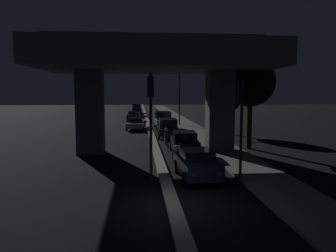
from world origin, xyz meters
TOP-DOWN VIEW (x-y plane):
  - ground_plane at (0.00, 0.00)m, footprint 200.00×200.00m
  - median_divider at (0.00, 35.00)m, footprint 0.54×126.00m
  - sidewalk_right at (4.99, 28.00)m, footprint 2.77×126.00m
  - elevated_overpass at (0.00, 11.25)m, footprint 15.67×9.94m
  - traffic_light_left_of_median at (-0.67, 3.40)m, footprint 0.30×0.49m
  - traffic_light_right_of_median at (3.70, 3.41)m, footprint 0.30×0.49m
  - street_lamp at (3.69, 30.18)m, footprint 2.35×0.32m
  - car_dark_blue_lead at (1.61, 3.85)m, footprint 2.00×4.27m
  - car_black_second at (1.90, 10.32)m, footprint 2.01×4.62m
  - car_dark_green_third at (1.54, 19.17)m, footprint 2.10×4.01m
  - car_silver_fourth at (1.66, 26.94)m, footprint 2.11×4.35m
  - car_silver_lead_oncoming at (-1.63, 26.01)m, footprint 2.18×4.59m
  - car_dark_blue_second_oncoming at (-1.98, 36.33)m, footprint 2.05×4.72m
  - car_black_third_oncoming at (-1.57, 45.30)m, footprint 2.03×4.11m
  - car_silver_fourth_oncoming at (-1.69, 53.66)m, footprint 1.97×4.00m
  - motorcycle_white_filtering_near at (0.96, 6.61)m, footprint 0.34×1.78m
  - motorcycle_blue_filtering_mid at (0.94, 14.02)m, footprint 0.33×1.81m
  - pedestrian_on_sidewalk at (4.97, 11.29)m, footprint 0.31×0.31m
  - roadside_tree_kerbside_near at (7.17, 12.19)m, footprint 3.77×3.77m
  - roadside_tree_kerbside_mid at (7.88, 21.33)m, footprint 3.06×3.06m

SIDE VIEW (x-z plane):
  - ground_plane at x=0.00m, z-range 0.00..0.00m
  - sidewalk_right at x=4.99m, z-range 0.00..0.13m
  - median_divider at x=0.00m, z-range 0.00..0.21m
  - motorcycle_white_filtering_near at x=0.96m, z-range -0.11..1.35m
  - motorcycle_blue_filtering_mid at x=0.94m, z-range -0.11..1.37m
  - car_silver_lead_oncoming at x=-1.63m, z-range 0.02..1.37m
  - car_dark_blue_second_oncoming at x=-1.98m, z-range 0.02..1.53m
  - car_dark_blue_lead at x=1.61m, z-range 0.02..1.53m
  - car_black_second at x=1.90m, z-range 0.02..1.64m
  - car_black_third_oncoming at x=-1.57m, z-range 0.05..1.63m
  - car_dark_green_third at x=1.54m, z-range 0.06..1.84m
  - pedestrian_on_sidewalk at x=4.97m, z-range 0.14..1.79m
  - car_silver_fourth_oncoming at x=-1.69m, z-range 0.04..1.99m
  - car_silver_fourth at x=1.66m, z-range 0.05..2.07m
  - traffic_light_right_of_median at x=3.70m, z-range 0.91..5.88m
  - traffic_light_left_of_median at x=-0.67m, z-range 0.95..6.20m
  - roadside_tree_kerbside_mid at x=7.88m, z-range 1.07..6.34m
  - street_lamp at x=3.69m, z-range 0.72..7.99m
  - roadside_tree_kerbside_near at x=7.17m, z-range 1.57..8.55m
  - elevated_overpass at x=0.00m, z-range 2.08..10.49m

